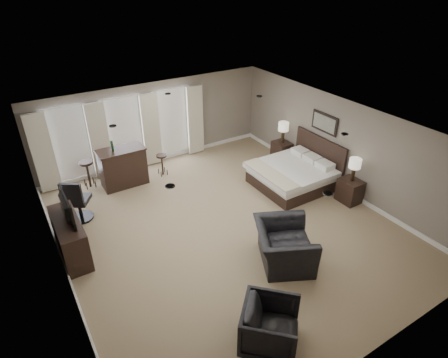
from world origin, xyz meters
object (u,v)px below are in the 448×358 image
lamp_near (354,170)px  armchair_far (270,325)px  lamp_far (283,133)px  dresser (70,238)px  bar_stool_left (88,174)px  bar_counter (123,167)px  nightstand_near (350,191)px  desk_chair (78,199)px  tv (65,218)px  armchair_near (284,240)px  nightstand_far (281,151)px  bed (291,167)px  bar_stool_right (162,165)px

lamp_near → armchair_far: bearing=-152.5°
lamp_far → dresser: bearing=-170.5°
armchair_far → bar_stool_left: (-1.24, 6.90, -0.06)m
lamp_far → bar_counter: size_ratio=0.52×
nightstand_near → bar_counter: size_ratio=0.49×
bar_stool_left → desk_chair: bearing=-112.4°
tv → nightstand_near: bearing=-104.1°
armchair_near → tv: bearing=82.3°
nightstand_far → desk_chair: size_ratio=0.54×
lamp_near → desk_chair: 7.13m
armchair_near → nightstand_near: bearing=-46.7°
bed → lamp_near: bearing=-58.5°
bed → tv: bed is taller
armchair_near → bar_counter: bearing=47.0°
tv → desk_chair: bearing=-20.5°
bed → bar_stool_left: 5.82m
lamp_far → bar_stool_left: (-5.83, 1.61, -0.57)m
tv → armchair_near: bearing=-124.5°
nightstand_far → tv: 7.05m
dresser → bar_stool_right: bearing=36.0°
bed → bar_counter: size_ratio=1.56×
bed → tv: 6.05m
nightstand_near → lamp_near: size_ratio=1.01×
tv → bed: bearing=-92.8°
nightstand_far → tv: tv is taller
nightstand_near → bar_counter: bearing=140.1°
bed → bar_stool_right: bearing=137.4°
tv → armchair_near: 4.69m
dresser → bar_stool_left: bearing=68.5°
armchair_far → bar_stool_left: 7.01m
nightstand_far → armchair_far: armchair_far is taller
nightstand_far → bed: bearing=-121.5°
bar_counter → desk_chair: size_ratio=1.11×
lamp_near → bar_stool_left: (-5.83, 4.51, -0.56)m
nightstand_far → bar_stool_right: bar_stool_right is taller
nightstand_near → tv: bearing=165.9°
bed → nightstand_far: size_ratio=3.23×
dresser → armchair_near: size_ratio=1.18×
nightstand_far → tv: size_ratio=0.63×
nightstand_far → dresser: dresser is taller
dresser → bar_stool_left: 2.98m
dresser → bar_counter: bar_counter is taller
tv → armchair_far: size_ratio=1.08×
dresser → bar_counter: 3.10m
lamp_far → desk_chair: (-6.44, 0.14, -0.39)m
dresser → bar_stool_right: 3.95m
armchair_near → bar_stool_right: armchair_near is taller
bed → armchair_near: 3.21m
bed → tv: bearing=177.2°
bed → lamp_far: 1.73m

